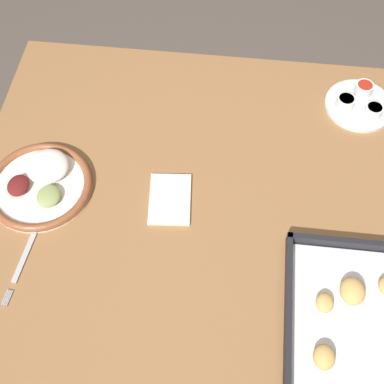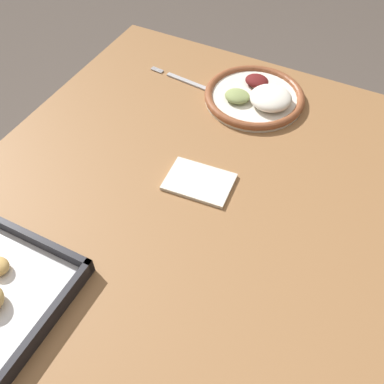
% 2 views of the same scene
% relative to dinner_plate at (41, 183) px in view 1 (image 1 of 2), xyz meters
% --- Properties ---
extents(ground_plane, '(8.00, 8.00, 0.00)m').
position_rel_dinner_plate_xyz_m(ground_plane, '(-0.01, 0.36, -0.79)').
color(ground_plane, '#564C44').
extents(dining_table, '(0.97, 1.07, 0.78)m').
position_rel_dinner_plate_xyz_m(dining_table, '(-0.01, 0.36, -0.13)').
color(dining_table, olive).
rests_on(dining_table, ground_plane).
extents(dinner_plate, '(0.25, 0.25, 0.05)m').
position_rel_dinner_plate_xyz_m(dinner_plate, '(0.00, 0.00, 0.00)').
color(dinner_plate, white).
rests_on(dinner_plate, dining_table).
extents(fork, '(0.22, 0.03, 0.00)m').
position_rel_dinner_plate_xyz_m(fork, '(0.18, 0.01, -0.01)').
color(fork, '#B2B2B7').
rests_on(fork, dining_table).
extents(saucer_plate, '(0.18, 0.18, 0.04)m').
position_rel_dinner_plate_xyz_m(saucer_plate, '(-0.34, 0.77, 0.00)').
color(saucer_plate, silver).
rests_on(saucer_plate, dining_table).
extents(baking_tray, '(0.36, 0.28, 0.04)m').
position_rel_dinner_plate_xyz_m(baking_tray, '(0.26, 0.73, -0.00)').
color(baking_tray, black).
rests_on(baking_tray, dining_table).
extents(napkin, '(0.15, 0.11, 0.01)m').
position_rel_dinner_plate_xyz_m(napkin, '(0.00, 0.31, -0.01)').
color(napkin, silver).
rests_on(napkin, dining_table).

